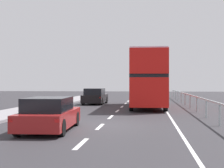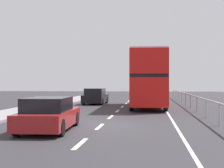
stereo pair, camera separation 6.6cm
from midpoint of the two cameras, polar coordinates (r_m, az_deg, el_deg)
name	(u,v)px [view 2 (the right image)]	position (r m, az deg, el deg)	size (l,w,h in m)	color
ground_plane	(102,126)	(15.40, -1.69, -7.27)	(74.27, 120.00, 0.10)	#2E2C30
lane_paint_markings	(148,110)	(23.67, 6.25, -4.52)	(3.52, 46.00, 0.01)	silver
bridge_side_railing	(194,98)	(24.35, 14.00, -2.40)	(0.10, 42.00, 1.05)	#AAB5B6
double_decker_bus_red	(147,78)	(26.33, 6.19, 0.98)	(2.86, 10.25, 4.32)	red
hatchback_car_near	(49,115)	(13.76, -10.75, -5.21)	(2.03, 4.48, 1.36)	maroon
sedan_car_ahead	(95,97)	(30.19, -2.84, -2.20)	(1.94, 4.06, 1.45)	black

